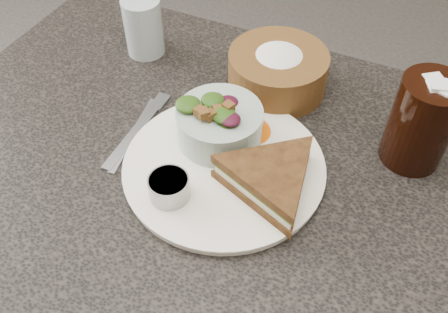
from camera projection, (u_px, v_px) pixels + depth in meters
dining_table at (222, 286)px, 1.03m from camera, size 1.00×0.70×0.75m
dinner_plate at (224, 167)px, 0.74m from camera, size 0.30×0.30×0.01m
sandwich at (271, 179)px, 0.69m from camera, size 0.22×0.22×0.05m
salad_bowl at (220, 120)px, 0.74m from camera, size 0.14×0.14×0.08m
dressing_ramekin at (169, 188)px, 0.68m from camera, size 0.06×0.06×0.03m
orange_wedge at (250, 124)px, 0.77m from camera, size 0.09×0.09×0.03m
fork at (134, 134)px, 0.79m from camera, size 0.02×0.17×0.00m
knife at (134, 134)px, 0.79m from camera, size 0.04×0.17×0.00m
bread_basket at (278, 66)px, 0.84m from camera, size 0.19×0.19×0.10m
cola_glass at (423, 119)px, 0.71m from camera, size 0.11×0.11×0.15m
water_glass at (143, 27)px, 0.90m from camera, size 0.08×0.08×0.11m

